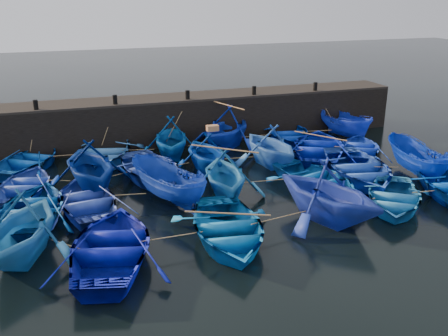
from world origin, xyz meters
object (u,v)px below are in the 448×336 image
object	(u,v)px
boat_8	(151,169)
boat_0	(30,160)
boat_20	(20,227)
wooden_crate	(213,128)
boat_13	(34,208)

from	to	relation	value
boat_8	boat_0	bearing A→B (deg)	137.45
boat_0	boat_20	bearing A→B (deg)	123.92
boat_20	wooden_crate	bearing A→B (deg)	56.03
boat_0	boat_8	xyz separation A→B (m)	(5.42, -3.40, 0.06)
boat_20	boat_0	bearing A→B (deg)	110.46
boat_13	boat_0	bearing A→B (deg)	-74.30
boat_0	boat_13	xyz separation A→B (m)	(0.32, -6.23, 0.03)
boat_0	boat_8	distance (m)	6.40
boat_0	boat_20	world-z (taller)	boat_20
wooden_crate	boat_13	bearing A→B (deg)	-159.25
boat_8	boat_13	distance (m)	5.84
wooden_crate	boat_8	bearing A→B (deg)	-175.00
wooden_crate	boat_20	bearing A→B (deg)	-144.06
boat_8	boat_20	bearing A→B (deg)	-142.96
boat_20	wooden_crate	xyz separation A→B (m)	(8.45, 6.13, 0.99)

